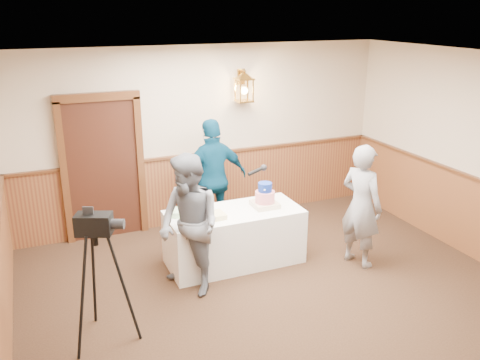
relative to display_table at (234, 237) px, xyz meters
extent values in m
plane|color=black|center=(0.15, -1.90, -0.38)|extent=(7.00, 7.00, 0.00)
cube|color=#C8B196|center=(0.15, 1.60, 1.02)|extent=(6.00, 0.02, 2.80)
cube|color=white|center=(0.15, -1.90, 2.42)|extent=(6.00, 7.00, 0.02)
cube|color=brown|center=(0.15, 1.58, 0.18)|extent=(5.98, 0.04, 1.10)
cube|color=#4F2A15|center=(0.15, 1.56, 0.75)|extent=(5.98, 0.07, 0.04)
cube|color=#33170E|center=(-1.45, 1.55, 0.68)|extent=(1.00, 0.06, 2.10)
cube|color=white|center=(0.00, 0.00, 0.00)|extent=(1.80, 0.80, 0.75)
cube|color=beige|center=(0.45, -0.01, 0.41)|extent=(0.33, 0.33, 0.07)
cylinder|color=red|center=(0.45, -0.01, 0.52)|extent=(0.26, 0.26, 0.15)
cylinder|color=navy|center=(0.45, -0.01, 0.66)|extent=(0.19, 0.19, 0.12)
cube|color=#E4CB88|center=(-0.35, -0.12, 0.41)|extent=(0.33, 0.26, 0.07)
cube|color=#9DDF9D|center=(-0.69, 0.14, 0.41)|extent=(0.38, 0.35, 0.07)
imported|color=slate|center=(-0.76, -0.48, 0.49)|extent=(0.92, 1.02, 1.73)
cylinder|color=black|center=(0.20, -0.22, 0.97)|extent=(0.23, 0.09, 0.09)
sphere|color=black|center=(0.33, -0.20, 1.00)|extent=(0.08, 0.08, 0.08)
imported|color=gray|center=(1.54, -0.67, 0.46)|extent=(0.57, 0.70, 1.67)
imported|color=#083752|center=(0.06, 0.95, 0.53)|extent=(1.08, 0.51, 1.81)
cube|color=black|center=(-1.91, -1.06, 0.94)|extent=(0.39, 0.31, 0.21)
cylinder|color=black|center=(-1.70, -1.15, 0.94)|extent=(0.17, 0.15, 0.10)
camera|label=1|loc=(-2.35, -5.79, 2.94)|focal=38.00mm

